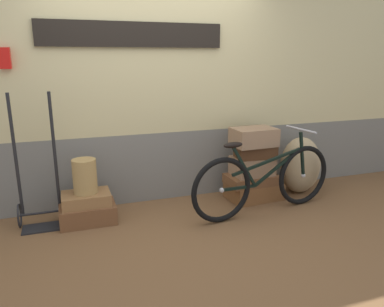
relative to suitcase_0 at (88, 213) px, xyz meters
The scene contains 13 objects.
ground 0.91m from the suitcase_0, 24.25° to the right, with size 10.19×5.20×0.06m, color brown.
station_building 1.60m from the suitcase_0, 29.56° to the left, with size 8.19×0.74×2.74m.
suitcase_0 is the anchor object (origin of this frame).
suitcase_1 0.16m from the suitcase_0, 108.59° to the left, with size 0.48×0.33×0.12m, color olive.
suitcase_2 1.94m from the suitcase_0, ahead, with size 0.61×0.42×0.20m, color brown.
suitcase_3 1.90m from the suitcase_0, ahead, with size 0.59×0.37×0.11m, color brown.
suitcase_4 1.93m from the suitcase_0, ahead, with size 0.46×0.34×0.21m, color #937051.
suitcase_5 1.99m from the suitcase_0, ahead, with size 0.45×0.27×0.15m, color #4C2D19.
suitcase_6 2.01m from the suitcase_0, ahead, with size 0.49×0.34×0.21m, color #937051.
wicker_basket 0.40m from the suitcase_0, 94.90° to the left, with size 0.24×0.24×0.35m, color #A8844C.
luggage_trolley 0.52m from the suitcase_0, 169.51° to the left, with size 0.44×0.34×1.35m.
burlap_sack 2.60m from the suitcase_0, ahead, with size 0.51×0.43×0.71m, color tan.
bicycle 1.90m from the suitcase_0, 11.42° to the right, with size 1.78×0.46×0.90m.
Camera 1 is at (-0.97, -3.34, 1.66)m, focal length 34.73 mm.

